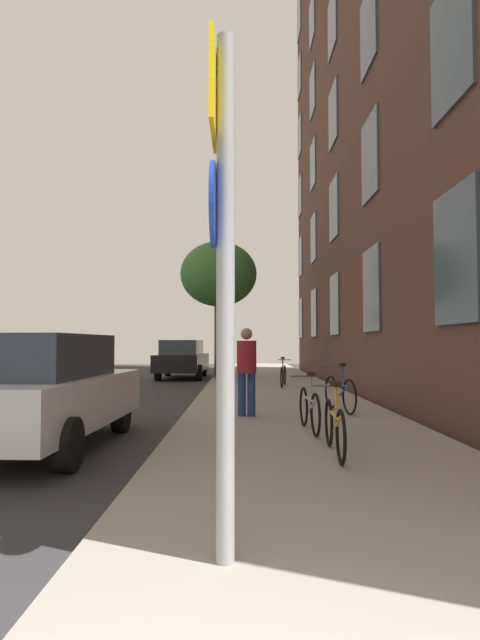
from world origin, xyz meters
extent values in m
plane|color=#332D28|center=(-2.40, 15.00, 0.00)|extent=(41.80, 41.80, 0.00)
cube|color=#2D2D30|center=(-4.50, 15.00, 0.01)|extent=(7.00, 38.00, 0.01)
cube|color=gray|center=(1.10, 15.00, 0.06)|extent=(4.20, 38.00, 0.12)
cube|color=#513328|center=(3.70, 14.50, 10.60)|extent=(0.50, 27.00, 21.21)
cube|color=#384756|center=(3.42, 7.00, 2.85)|extent=(0.06, 1.56, 2.11)
cube|color=#384756|center=(3.42, 12.00, 2.85)|extent=(0.06, 1.56, 2.11)
cube|color=#384756|center=(3.42, 17.00, 2.85)|extent=(0.06, 1.56, 2.11)
cube|color=#384756|center=(3.42, 22.00, 2.85)|extent=(0.06, 1.56, 2.11)
cube|color=#384756|center=(3.42, 27.00, 2.85)|extent=(0.06, 1.56, 2.11)
cube|color=#384756|center=(3.42, 7.00, 6.22)|extent=(0.06, 1.56, 2.11)
cube|color=#384756|center=(3.42, 12.00, 6.22)|extent=(0.06, 1.56, 2.11)
cube|color=#384756|center=(3.42, 17.00, 6.22)|extent=(0.06, 1.56, 2.11)
cube|color=#384756|center=(3.42, 22.00, 6.22)|extent=(0.06, 1.56, 2.11)
cube|color=#384756|center=(3.42, 27.00, 6.22)|extent=(0.06, 1.56, 2.11)
cube|color=#384756|center=(3.42, 12.00, 9.59)|extent=(0.06, 1.56, 2.11)
cube|color=#384756|center=(3.42, 17.00, 9.59)|extent=(0.06, 1.56, 2.11)
cube|color=#384756|center=(3.42, 22.00, 9.59)|extent=(0.06, 1.56, 2.11)
cube|color=#384756|center=(3.42, 27.00, 9.59)|extent=(0.06, 1.56, 2.11)
cube|color=#384756|center=(3.42, 17.00, 12.96)|extent=(0.06, 1.56, 2.11)
cube|color=#384756|center=(3.42, 22.00, 12.96)|extent=(0.06, 1.56, 2.11)
cube|color=#384756|center=(3.42, 27.00, 12.96)|extent=(0.06, 1.56, 2.11)
cube|color=#384756|center=(3.42, 22.00, 16.32)|extent=(0.06, 1.56, 2.11)
cube|color=#384756|center=(3.42, 27.00, 16.32)|extent=(0.06, 1.56, 2.11)
cube|color=#384756|center=(3.42, 27.00, 19.69)|extent=(0.06, 1.56, 2.11)
cylinder|color=gray|center=(0.02, 2.50, 1.83)|extent=(0.12, 0.12, 3.42)
cube|color=yellow|center=(-0.06, 2.50, 3.16)|extent=(0.03, 0.60, 0.60)
cylinder|color=#14339E|center=(-0.06, 2.50, 2.41)|extent=(0.03, 0.56, 0.56)
cylinder|color=black|center=(-0.52, 25.70, 1.79)|extent=(0.12, 0.12, 3.34)
cube|color=black|center=(-0.70, 25.70, 3.01)|extent=(0.20, 0.24, 0.80)
sphere|color=#4B0707|center=(-0.81, 25.70, 3.27)|extent=(0.16, 0.16, 0.16)
sphere|color=orange|center=(-0.81, 25.70, 3.01)|extent=(0.16, 0.16, 0.16)
sphere|color=#083E11|center=(-0.81, 25.70, 2.75)|extent=(0.16, 0.16, 0.16)
cylinder|color=brown|center=(-0.75, 19.80, 1.75)|extent=(0.34, 0.34, 3.25)
ellipsoid|color=#387533|center=(-0.75, 19.80, 4.30)|extent=(3.09, 3.09, 2.62)
torus|color=black|center=(1.31, 6.16, 0.44)|extent=(0.07, 0.63, 0.63)
torus|color=black|center=(1.27, 5.11, 0.44)|extent=(0.07, 0.63, 0.63)
cylinder|color=#C68C19|center=(1.29, 5.63, 0.61)|extent=(0.08, 0.90, 0.04)
cylinder|color=#C68C19|center=(1.28, 5.37, 0.53)|extent=(0.07, 0.54, 0.29)
cylinder|color=#C68C19|center=(1.28, 5.48, 0.85)|extent=(0.04, 0.04, 0.28)
cube|color=black|center=(1.28, 5.48, 1.01)|extent=(0.10, 0.24, 0.06)
cylinder|color=#4C4C4C|center=(1.31, 6.16, 0.93)|extent=(0.42, 0.05, 0.03)
torus|color=black|center=(1.18, 7.83, 0.45)|extent=(0.07, 0.65, 0.65)
torus|color=black|center=(1.23, 6.83, 0.45)|extent=(0.07, 0.65, 0.65)
cylinder|color=#99999E|center=(1.21, 7.33, 0.62)|extent=(0.09, 0.85, 0.04)
cylinder|color=#99999E|center=(1.22, 7.08, 0.54)|extent=(0.07, 0.51, 0.28)
cylinder|color=#99999E|center=(1.21, 7.18, 0.87)|extent=(0.04, 0.04, 0.28)
cube|color=black|center=(1.21, 7.18, 1.03)|extent=(0.10, 0.24, 0.06)
cylinder|color=#4C4C4C|center=(1.18, 7.83, 0.95)|extent=(0.42, 0.05, 0.03)
torus|color=black|center=(2.05, 10.15, 0.47)|extent=(0.16, 0.69, 0.69)
torus|color=black|center=(2.23, 9.14, 0.47)|extent=(0.16, 0.69, 0.69)
cylinder|color=#194C99|center=(2.14, 9.65, 0.66)|extent=(0.19, 0.87, 0.04)
cylinder|color=#194C99|center=(2.19, 9.39, 0.57)|extent=(0.13, 0.53, 0.28)
cylinder|color=#194C99|center=(2.17, 9.49, 0.91)|extent=(0.04, 0.04, 0.28)
cube|color=black|center=(2.17, 9.49, 1.07)|extent=(0.10, 0.24, 0.06)
cylinder|color=#4C4C4C|center=(2.05, 10.15, 0.99)|extent=(0.42, 0.10, 0.03)
torus|color=black|center=(1.59, 16.14, 0.45)|extent=(0.15, 0.65, 0.66)
torus|color=black|center=(1.41, 15.10, 0.45)|extent=(0.15, 0.65, 0.66)
cylinder|color=black|center=(1.50, 15.62, 0.63)|extent=(0.20, 0.89, 0.04)
cylinder|color=black|center=(1.45, 15.36, 0.55)|extent=(0.14, 0.54, 0.29)
cylinder|color=black|center=(1.47, 15.46, 0.88)|extent=(0.04, 0.04, 0.28)
cube|color=black|center=(1.47, 15.46, 1.04)|extent=(0.10, 0.24, 0.06)
cylinder|color=#4C4C4C|center=(1.59, 16.14, 0.96)|extent=(0.42, 0.10, 0.03)
cylinder|color=navy|center=(0.15, 9.00, 0.53)|extent=(0.15, 0.15, 0.82)
cylinder|color=navy|center=(0.33, 9.00, 0.53)|extent=(0.15, 0.15, 0.82)
cylinder|color=maroon|center=(0.24, 9.00, 1.25)|extent=(0.44, 0.44, 0.61)
sphere|color=#936B4C|center=(0.24, 9.00, 1.69)|extent=(0.22, 0.22, 0.22)
cube|color=silver|center=(-2.75, 6.53, 0.68)|extent=(2.05, 4.26, 0.70)
cube|color=#2D3847|center=(-2.75, 6.32, 1.33)|extent=(1.68, 2.41, 0.60)
cylinder|color=black|center=(-3.61, 7.87, 0.33)|extent=(0.22, 0.64, 0.64)
cylinder|color=black|center=(-1.89, 7.87, 0.33)|extent=(0.22, 0.64, 0.64)
cylinder|color=black|center=(-1.89, 5.20, 0.33)|extent=(0.22, 0.64, 0.64)
cube|color=black|center=(-2.35, 21.16, 0.68)|extent=(1.99, 4.55, 0.70)
cube|color=#2D3847|center=(-2.35, 20.94, 1.33)|extent=(1.62, 2.57, 0.60)
cylinder|color=black|center=(-3.17, 22.59, 0.33)|extent=(0.22, 0.64, 0.64)
cylinder|color=black|center=(-1.53, 22.59, 0.33)|extent=(0.22, 0.64, 0.64)
cylinder|color=black|center=(-3.17, 19.73, 0.33)|extent=(0.22, 0.64, 0.64)
cylinder|color=black|center=(-1.53, 19.73, 0.33)|extent=(0.22, 0.64, 0.64)
camera|label=1|loc=(0.11, -0.80, 1.51)|focal=28.74mm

